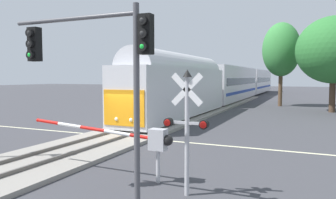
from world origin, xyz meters
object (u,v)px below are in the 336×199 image
object	(u,v)px
crossing_signal_mast	(187,119)
oak_far_right	(334,50)
traffic_signal_near_right	(98,57)
elm_centre_background	(281,50)
crossing_gate_near	(141,138)
commuter_train	(234,82)

from	to	relation	value
crossing_signal_mast	oak_far_right	bearing A→B (deg)	78.54
traffic_signal_near_right	elm_centre_background	size ratio (longest dim) A/B	0.54
crossing_gate_near	crossing_signal_mast	world-z (taller)	crossing_signal_mast
crossing_gate_near	traffic_signal_near_right	bearing A→B (deg)	-91.47
crossing_signal_mast	oak_far_right	world-z (taller)	oak_far_right
crossing_signal_mast	oak_far_right	distance (m)	27.65
crossing_gate_near	oak_far_right	size ratio (longest dim) A/B	0.62
commuter_train	elm_centre_background	bearing A→B (deg)	-42.95
traffic_signal_near_right	elm_centre_background	world-z (taller)	elm_centre_background
traffic_signal_near_right	elm_centre_background	bearing A→B (deg)	86.31
crossing_gate_near	oak_far_right	distance (m)	27.53
crossing_gate_near	traffic_signal_near_right	size ratio (longest dim) A/B	1.09
oak_far_right	traffic_signal_near_right	bearing A→B (deg)	-104.68
traffic_signal_near_right	oak_far_right	bearing A→B (deg)	75.32
elm_centre_background	traffic_signal_near_right	bearing A→B (deg)	-93.69
crossing_signal_mast	oak_far_right	xyz separation A→B (m)	(5.44, 26.84, 3.87)
elm_centre_background	oak_far_right	world-z (taller)	elm_centre_background
crossing_signal_mast	traffic_signal_near_right	xyz separation A→B (m)	(-1.99, -1.52, 1.77)
commuter_train	oak_far_right	xyz separation A→B (m)	(12.16, -11.47, 3.42)
crossing_signal_mast	commuter_train	bearing A→B (deg)	99.96
commuter_train	crossing_signal_mast	bearing A→B (deg)	-80.04
crossing_signal_mast	elm_centre_background	xyz separation A→B (m)	(0.16, 31.90, 4.47)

